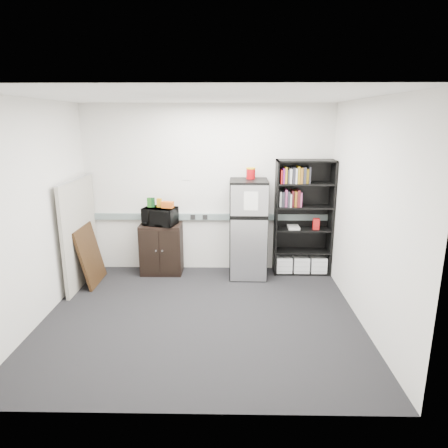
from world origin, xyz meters
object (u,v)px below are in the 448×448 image
cubicle_partition (80,232)px  refrigerator (248,229)px  cabinet (162,249)px  microwave (160,216)px  bookshelf (303,219)px

cubicle_partition → refrigerator: 2.57m
cubicle_partition → cabinet: (1.15, 0.42, -0.40)m
cubicle_partition → microwave: size_ratio=3.22×
bookshelf → cubicle_partition: bookshelf is taller
microwave → bookshelf: bearing=17.2°
microwave → refrigerator: size_ratio=0.32×
cubicle_partition → cabinet: bearing=20.1°
cabinet → microwave: size_ratio=1.64×
cubicle_partition → microwave: cubicle_partition is taller
refrigerator → bookshelf: bearing=9.9°
bookshelf → microwave: (-2.28, -0.08, 0.05)m
microwave → refrigerator: bearing=12.5°
bookshelf → cubicle_partition: size_ratio=1.14×
cabinet → microwave: 0.55m
cabinet → microwave: bearing=-90.0°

